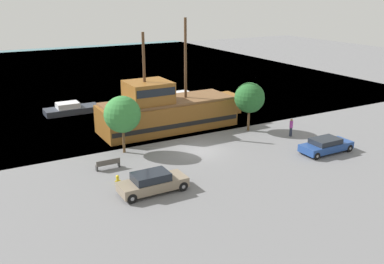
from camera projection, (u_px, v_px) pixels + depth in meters
name	position (u px, v px, depth m)	size (l,w,h in m)	color
ground_plane	(201.00, 151.00, 38.78)	(160.00, 160.00, 0.00)	slate
water_surface	(75.00, 74.00, 75.30)	(80.00, 80.00, 0.00)	teal
pirate_ship	(166.00, 111.00, 44.49)	(15.54, 5.09, 11.30)	brown
moored_boat_dockside	(182.00, 101.00, 53.72)	(6.64, 2.12, 1.87)	silver
moored_boat_outer	(71.00, 109.00, 50.70)	(6.34, 2.43, 1.33)	#2D333D
parked_car_curb_front	(326.00, 145.00, 38.16)	(4.94, 2.02, 1.35)	navy
parked_car_curb_mid	(152.00, 182.00, 30.55)	(4.94, 1.99, 1.53)	#7F705B
fire_hydrant	(118.00, 180.00, 31.87)	(0.42, 0.25, 0.76)	yellow
bench_promenade_east	(108.00, 164.00, 34.66)	(1.98, 0.45, 0.85)	#4C4742
pedestrian_walking_near	(291.00, 127.00, 42.45)	(0.32, 0.32, 1.81)	#232838
tree_row_east	(122.00, 114.00, 37.32)	(3.25, 3.25, 5.17)	brown
tree_row_mideast	(250.00, 98.00, 43.46)	(3.10, 3.10, 5.03)	brown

